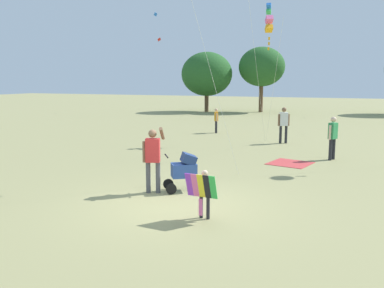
{
  "coord_description": "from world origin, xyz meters",
  "views": [
    {
      "loc": [
        3.84,
        -8.64,
        2.93
      ],
      "look_at": [
        0.0,
        0.97,
        1.3
      ],
      "focal_mm": 38.6,
      "sensor_mm": 36.0,
      "label": 1
    }
  ],
  "objects_px": {
    "kite_orange_delta": "(268,11)",
    "person_red_shirt": "(333,135)",
    "person_couple_left": "(216,118)",
    "stroller": "(185,168)",
    "kite_green_novelty": "(269,25)",
    "person_adult_flyer": "(153,155)",
    "picnic_blanket": "(290,163)",
    "child_with_butterfly_kite": "(204,189)",
    "person_sitting_far": "(284,122)"
  },
  "relations": [
    {
      "from": "child_with_butterfly_kite",
      "to": "picnic_blanket",
      "type": "xyz_separation_m",
      "value": [
        0.82,
        6.58,
        -0.63
      ]
    },
    {
      "from": "person_adult_flyer",
      "to": "person_sitting_far",
      "type": "bearing_deg",
      "value": 79.88
    },
    {
      "from": "stroller",
      "to": "kite_green_novelty",
      "type": "bearing_deg",
      "value": 88.64
    },
    {
      "from": "person_red_shirt",
      "to": "picnic_blanket",
      "type": "relative_size",
      "value": 1.19
    },
    {
      "from": "person_sitting_far",
      "to": "child_with_butterfly_kite",
      "type": "bearing_deg",
      "value": -89.03
    },
    {
      "from": "person_sitting_far",
      "to": "picnic_blanket",
      "type": "relative_size",
      "value": 1.24
    },
    {
      "from": "picnic_blanket",
      "to": "person_couple_left",
      "type": "bearing_deg",
      "value": 126.01
    },
    {
      "from": "picnic_blanket",
      "to": "person_sitting_far",
      "type": "bearing_deg",
      "value": 102.43
    },
    {
      "from": "kite_green_novelty",
      "to": "person_couple_left",
      "type": "height_order",
      "value": "kite_green_novelty"
    },
    {
      "from": "child_with_butterfly_kite",
      "to": "person_sitting_far",
      "type": "height_order",
      "value": "person_sitting_far"
    },
    {
      "from": "person_adult_flyer",
      "to": "person_red_shirt",
      "type": "distance_m",
      "value": 7.58
    },
    {
      "from": "kite_green_novelty",
      "to": "person_red_shirt",
      "type": "relative_size",
      "value": 3.64
    },
    {
      "from": "picnic_blanket",
      "to": "kite_green_novelty",
      "type": "bearing_deg",
      "value": 111.25
    },
    {
      "from": "stroller",
      "to": "person_red_shirt",
      "type": "distance_m",
      "value": 6.83
    },
    {
      "from": "person_red_shirt",
      "to": "person_sitting_far",
      "type": "relative_size",
      "value": 0.96
    },
    {
      "from": "person_red_shirt",
      "to": "person_couple_left",
      "type": "distance_m",
      "value": 8.56
    },
    {
      "from": "child_with_butterfly_kite",
      "to": "picnic_blanket",
      "type": "relative_size",
      "value": 0.79
    },
    {
      "from": "child_with_butterfly_kite",
      "to": "person_red_shirt",
      "type": "xyz_separation_m",
      "value": [
        2.13,
        7.83,
        0.29
      ]
    },
    {
      "from": "picnic_blanket",
      "to": "stroller",
      "type": "bearing_deg",
      "value": -113.74
    },
    {
      "from": "kite_orange_delta",
      "to": "person_red_shirt",
      "type": "bearing_deg",
      "value": -48.43
    },
    {
      "from": "person_red_shirt",
      "to": "person_sitting_far",
      "type": "bearing_deg",
      "value": 124.92
    },
    {
      "from": "child_with_butterfly_kite",
      "to": "kite_green_novelty",
      "type": "bearing_deg",
      "value": 95.13
    },
    {
      "from": "picnic_blanket",
      "to": "child_with_butterfly_kite",
      "type": "bearing_deg",
      "value": -97.1
    },
    {
      "from": "child_with_butterfly_kite",
      "to": "person_sitting_far",
      "type": "bearing_deg",
      "value": 90.97
    },
    {
      "from": "kite_orange_delta",
      "to": "picnic_blanket",
      "type": "bearing_deg",
      "value": -68.57
    },
    {
      "from": "child_with_butterfly_kite",
      "to": "stroller",
      "type": "xyz_separation_m",
      "value": [
        -1.24,
        1.9,
        -0.04
      ]
    },
    {
      "from": "person_red_shirt",
      "to": "picnic_blanket",
      "type": "height_order",
      "value": "person_red_shirt"
    },
    {
      "from": "picnic_blanket",
      "to": "kite_orange_delta",
      "type": "bearing_deg",
      "value": 111.43
    },
    {
      "from": "kite_orange_delta",
      "to": "kite_green_novelty",
      "type": "height_order",
      "value": "kite_orange_delta"
    },
    {
      "from": "kite_orange_delta",
      "to": "person_red_shirt",
      "type": "xyz_separation_m",
      "value": [
        3.23,
        -3.65,
        -5.05
      ]
    },
    {
      "from": "person_couple_left",
      "to": "person_red_shirt",
      "type": "bearing_deg",
      "value": -41.87
    },
    {
      "from": "person_sitting_far",
      "to": "picnic_blanket",
      "type": "distance_m",
      "value": 4.78
    },
    {
      "from": "child_with_butterfly_kite",
      "to": "person_sitting_far",
      "type": "relative_size",
      "value": 0.63
    },
    {
      "from": "person_sitting_far",
      "to": "stroller",
      "type": "bearing_deg",
      "value": -96.46
    },
    {
      "from": "person_adult_flyer",
      "to": "person_couple_left",
      "type": "bearing_deg",
      "value": 100.82
    },
    {
      "from": "person_red_shirt",
      "to": "person_sitting_far",
      "type": "distance_m",
      "value": 4.05
    },
    {
      "from": "child_with_butterfly_kite",
      "to": "kite_orange_delta",
      "type": "bearing_deg",
      "value": 95.49
    },
    {
      "from": "child_with_butterfly_kite",
      "to": "kite_orange_delta",
      "type": "height_order",
      "value": "kite_orange_delta"
    },
    {
      "from": "kite_orange_delta",
      "to": "person_sitting_far",
      "type": "distance_m",
      "value": 5.1
    },
    {
      "from": "child_with_butterfly_kite",
      "to": "kite_orange_delta",
      "type": "distance_m",
      "value": 12.71
    },
    {
      "from": "child_with_butterfly_kite",
      "to": "person_sitting_far",
      "type": "xyz_separation_m",
      "value": [
        -0.19,
        11.15,
        0.34
      ]
    },
    {
      "from": "kite_orange_delta",
      "to": "picnic_blanket",
      "type": "xyz_separation_m",
      "value": [
        1.92,
        -4.9,
        -5.98
      ]
    },
    {
      "from": "kite_orange_delta",
      "to": "person_red_shirt",
      "type": "distance_m",
      "value": 7.02
    },
    {
      "from": "stroller",
      "to": "kite_orange_delta",
      "type": "xyz_separation_m",
      "value": [
        0.13,
        9.57,
        5.38
      ]
    },
    {
      "from": "stroller",
      "to": "person_sitting_far",
      "type": "bearing_deg",
      "value": 83.54
    },
    {
      "from": "kite_orange_delta",
      "to": "person_sitting_far",
      "type": "bearing_deg",
      "value": -19.52
    },
    {
      "from": "child_with_butterfly_kite",
      "to": "kite_orange_delta",
      "type": "xyz_separation_m",
      "value": [
        -1.1,
        11.48,
        5.34
      ]
    },
    {
      "from": "person_adult_flyer",
      "to": "person_red_shirt",
      "type": "relative_size",
      "value": 1.1
    },
    {
      "from": "kite_orange_delta",
      "to": "person_red_shirt",
      "type": "relative_size",
      "value": 4.01
    },
    {
      "from": "person_adult_flyer",
      "to": "person_red_shirt",
      "type": "xyz_separation_m",
      "value": [
        4.05,
        6.4,
        -0.07
      ]
    }
  ]
}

